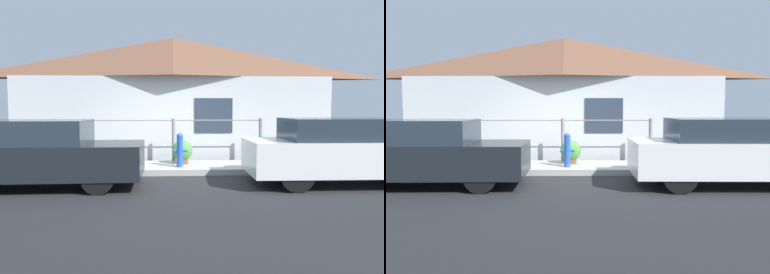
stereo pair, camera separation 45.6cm
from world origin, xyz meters
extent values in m
plane|color=#262628|center=(0.00, 0.00, 0.00)|extent=(60.00, 60.00, 0.00)
cube|color=#B2AFA8|center=(0.00, 0.81, 0.07)|extent=(24.00, 1.61, 0.14)
cube|color=silver|center=(0.00, 2.16, 1.26)|extent=(9.31, 0.12, 2.52)
cube|color=#2D3847|center=(1.16, 2.09, 1.39)|extent=(1.10, 0.04, 1.00)
pyramid|color=brown|center=(0.00, 3.20, 3.16)|extent=(9.71, 2.20, 1.27)
cylinder|color=gray|center=(-2.40, 1.46, 0.73)|extent=(0.10, 0.10, 1.17)
cylinder|color=gray|center=(0.00, 1.46, 0.73)|extent=(0.10, 0.10, 1.17)
cylinder|color=gray|center=(2.40, 1.46, 0.73)|extent=(0.10, 0.10, 1.17)
cylinder|color=gray|center=(0.00, 1.46, 1.27)|extent=(4.80, 0.03, 0.03)
cube|color=black|center=(-2.71, -1.12, 0.56)|extent=(4.14, 1.70, 0.66)
cube|color=#232D38|center=(-2.87, -1.12, 1.13)|extent=(2.28, 1.47, 0.47)
cylinder|color=black|center=(-1.44, -0.40, 0.31)|extent=(0.62, 0.21, 0.62)
cylinder|color=black|center=(-1.42, -1.79, 0.31)|extent=(0.62, 0.21, 0.62)
cube|color=white|center=(3.65, -1.12, 0.59)|extent=(4.25, 1.70, 0.69)
cube|color=#232D38|center=(3.48, -1.11, 1.17)|extent=(2.34, 1.48, 0.45)
cylinder|color=black|center=(2.34, -0.39, 0.33)|extent=(0.66, 0.21, 0.66)
cylinder|color=black|center=(2.33, -1.81, 0.33)|extent=(0.66, 0.21, 0.66)
cylinder|color=blue|center=(0.15, 0.45, 0.51)|extent=(0.15, 0.15, 0.73)
sphere|color=blue|center=(0.15, 0.45, 0.91)|extent=(0.16, 0.16, 0.16)
cylinder|color=blue|center=(0.04, 0.45, 0.55)|extent=(0.14, 0.07, 0.07)
cylinder|color=blue|center=(0.26, 0.45, 0.55)|extent=(0.14, 0.07, 0.07)
cylinder|color=brown|center=(0.22, 1.00, 0.22)|extent=(0.30, 0.30, 0.14)
sphere|color=#4C8E3D|center=(0.22, 1.00, 0.49)|extent=(0.54, 0.54, 0.54)
cylinder|color=#9E5638|center=(-2.37, 1.00, 0.24)|extent=(0.22, 0.22, 0.19)
sphere|color=#2D6B2D|center=(-2.37, 1.00, 0.51)|extent=(0.48, 0.48, 0.48)
camera|label=1|loc=(-0.04, -8.72, 1.61)|focal=35.00mm
camera|label=2|loc=(0.41, -8.73, 1.61)|focal=35.00mm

